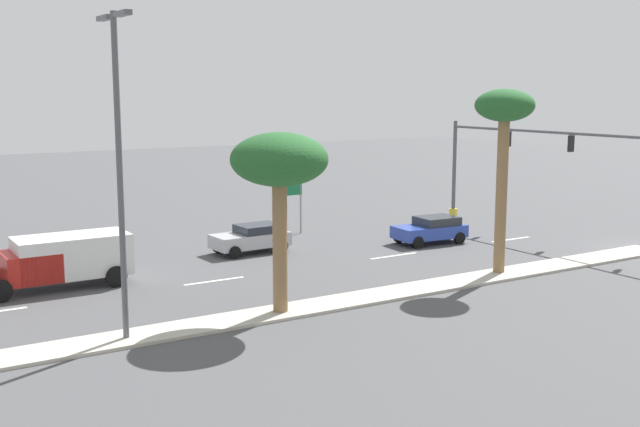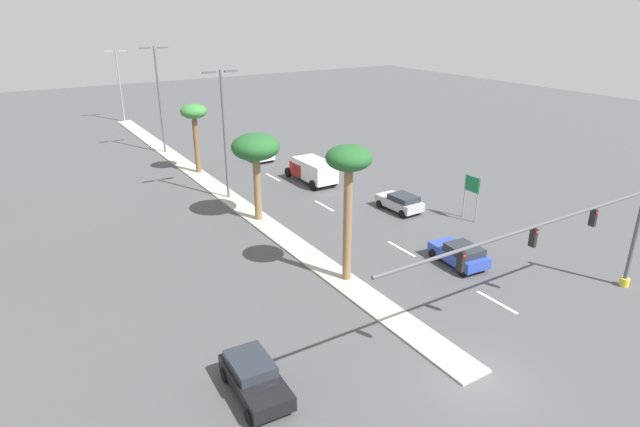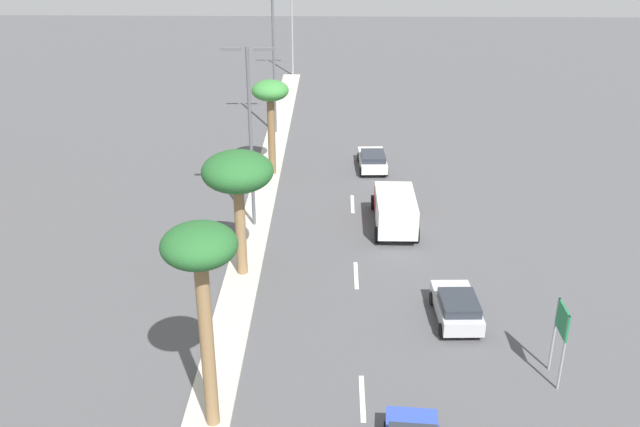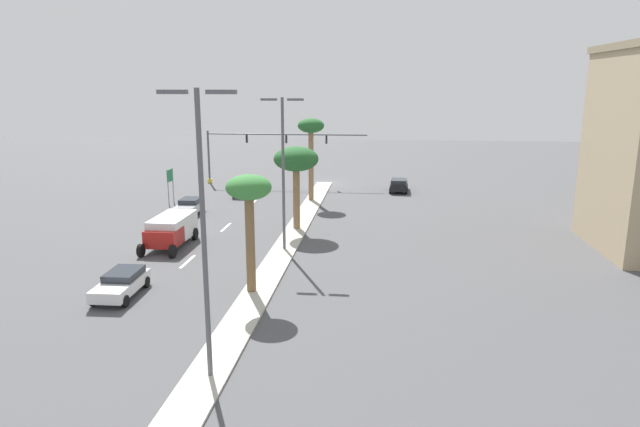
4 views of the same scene
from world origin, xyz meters
TOP-DOWN VIEW (x-y plane):
  - ground_plane at (0.00, 25.46)m, footprint 160.00×160.00m
  - median_curb at (0.00, 32.74)m, footprint 1.80×65.48m
  - lane_stripe_left at (5.88, 4.00)m, footprint 0.20×2.80m
  - lane_stripe_near at (5.88, 12.11)m, footprint 0.20×2.80m
  - lane_stripe_mid at (5.88, 21.85)m, footprint 0.20×2.80m
  - lane_stripe_front at (5.88, 31.03)m, footprint 0.20×2.80m
  - traffic_signal_gantry at (8.29, 1.35)m, footprint 18.92×0.53m
  - directional_road_sign at (13.71, 13.50)m, footprint 0.10×1.42m
  - palm_tree_front at (0.26, 10.50)m, footprint 2.59×2.59m
  - palm_tree_mid at (-0.02, 21.86)m, footprint 3.54×3.54m
  - palm_tree_near at (0.36, 36.06)m, footprint 2.50×2.50m
  - street_lamp_near at (-0.04, 27.69)m, footprint 2.90×0.24m
  - street_lamp_left at (-0.16, 45.40)m, footprint 2.90×0.24m
  - sedan_black_rear at (-8.63, 4.44)m, footprint 2.12×4.22m
  - sedan_silver_mid at (10.40, 17.71)m, footprint 2.06×3.94m
  - sedan_blue_front at (7.45, 8.42)m, footprint 2.25×3.99m
  - sedan_white_left at (7.42, 37.29)m, footprint 2.07×4.26m
  - box_truck at (8.28, 27.68)m, footprint 2.50×5.85m

SIDE VIEW (x-z plane):
  - ground_plane at x=0.00m, z-range 0.00..0.00m
  - lane_stripe_left at x=5.88m, z-range 0.00..0.01m
  - lane_stripe_near at x=5.88m, z-range 0.00..0.01m
  - lane_stripe_mid at x=5.88m, z-range 0.00..0.01m
  - lane_stripe_front at x=5.88m, z-range 0.00..0.01m
  - median_curb at x=0.00m, z-range 0.00..0.12m
  - sedan_white_left at x=7.42m, z-range 0.06..1.38m
  - sedan_silver_mid at x=10.40m, z-range 0.05..1.47m
  - sedan_blue_front at x=7.45m, z-range 0.05..1.47m
  - sedan_black_rear at x=-8.63m, z-range 0.05..1.48m
  - box_truck at x=8.28m, z-range 0.13..2.30m
  - directional_road_sign at x=13.71m, z-range 0.74..4.17m
  - traffic_signal_gantry at x=8.29m, z-range 1.14..7.34m
  - palm_tree_mid at x=-0.02m, z-range 2.26..8.86m
  - palm_tree_near at x=0.36m, z-range 2.28..8.89m
  - street_lamp_near at x=-0.04m, z-range 0.97..11.48m
  - street_lamp_left at x=-0.16m, z-range 0.99..12.21m
  - palm_tree_front at x=0.26m, z-range 2.86..10.98m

